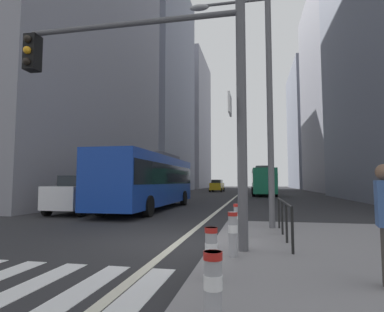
{
  "coord_description": "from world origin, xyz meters",
  "views": [
    {
      "loc": [
        2.04,
        -8.2,
        1.65
      ],
      "look_at": [
        -5.48,
        29.42,
        4.79
      ],
      "focal_mm": 29.21,
      "sensor_mm": 36.0,
      "label": 1
    }
  ],
  "objects_px": {
    "city_bus_red_receding": "(263,180)",
    "city_bus_blue_oncoming": "(150,178)",
    "car_oncoming_far": "(217,186)",
    "car_oncoming_mid": "(216,185)",
    "sedan_white_oncoming": "(82,194)",
    "bollard_front": "(213,287)",
    "car_receding_far": "(259,185)",
    "bollard_right": "(233,232)",
    "street_lamp_post": "(269,74)",
    "traffic_signal_gantry": "(161,79)",
    "car_receding_near": "(268,185)",
    "bollard_back": "(237,218)",
    "bollard_left": "(211,251)"
  },
  "relations": [
    {
      "from": "sedan_white_oncoming",
      "to": "city_bus_red_receding",
      "type": "relative_size",
      "value": 0.4
    },
    {
      "from": "city_bus_blue_oncoming",
      "to": "street_lamp_post",
      "type": "distance_m",
      "value": 10.31
    },
    {
      "from": "street_lamp_post",
      "to": "bollard_right",
      "type": "xyz_separation_m",
      "value": [
        -0.99,
        -4.2,
        -4.64
      ]
    },
    {
      "from": "car_receding_near",
      "to": "bollard_back",
      "type": "height_order",
      "value": "car_receding_near"
    },
    {
      "from": "car_oncoming_far",
      "to": "bollard_back",
      "type": "xyz_separation_m",
      "value": [
        5.43,
        -41.33,
        -0.35
      ]
    },
    {
      "from": "city_bus_red_receding",
      "to": "car_oncoming_mid",
      "type": "height_order",
      "value": "city_bus_red_receding"
    },
    {
      "from": "car_receding_near",
      "to": "car_oncoming_far",
      "type": "bearing_deg",
      "value": -126.37
    },
    {
      "from": "traffic_signal_gantry",
      "to": "car_oncoming_far",
      "type": "bearing_deg",
      "value": 95.0
    },
    {
      "from": "city_bus_blue_oncoming",
      "to": "car_receding_far",
      "type": "xyz_separation_m",
      "value": [
        6.93,
        49.75,
        -0.85
      ]
    },
    {
      "from": "city_bus_red_receding",
      "to": "bollard_right",
      "type": "height_order",
      "value": "city_bus_red_receding"
    },
    {
      "from": "bollard_right",
      "to": "bollard_back",
      "type": "height_order",
      "value": "bollard_right"
    },
    {
      "from": "street_lamp_post",
      "to": "sedan_white_oncoming",
      "type": "bearing_deg",
      "value": 155.38
    },
    {
      "from": "bollard_front",
      "to": "bollard_right",
      "type": "bearing_deg",
      "value": 90.33
    },
    {
      "from": "car_oncoming_far",
      "to": "bollard_right",
      "type": "height_order",
      "value": "car_oncoming_far"
    },
    {
      "from": "traffic_signal_gantry",
      "to": "bollard_right",
      "type": "xyz_separation_m",
      "value": [
        1.7,
        -0.57,
        -3.45
      ]
    },
    {
      "from": "traffic_signal_gantry",
      "to": "bollard_front",
      "type": "height_order",
      "value": "traffic_signal_gantry"
    },
    {
      "from": "car_oncoming_mid",
      "to": "bollard_front",
      "type": "height_order",
      "value": "car_oncoming_mid"
    },
    {
      "from": "car_oncoming_mid",
      "to": "bollard_back",
      "type": "bearing_deg",
      "value": -82.47
    },
    {
      "from": "car_oncoming_far",
      "to": "bollard_left",
      "type": "xyz_separation_m",
      "value": [
        5.26,
        -45.33,
        -0.39
      ]
    },
    {
      "from": "sedan_white_oncoming",
      "to": "street_lamp_post",
      "type": "bearing_deg",
      "value": -24.62
    },
    {
      "from": "car_oncoming_mid",
      "to": "sedan_white_oncoming",
      "type": "bearing_deg",
      "value": -92.31
    },
    {
      "from": "sedan_white_oncoming",
      "to": "bollard_front",
      "type": "height_order",
      "value": "sedan_white_oncoming"
    },
    {
      "from": "street_lamp_post",
      "to": "bollard_front",
      "type": "relative_size",
      "value": 10.1
    },
    {
      "from": "sedan_white_oncoming",
      "to": "bollard_left",
      "type": "bearing_deg",
      "value": -51.06
    },
    {
      "from": "traffic_signal_gantry",
      "to": "bollard_front",
      "type": "distance_m",
      "value": 5.43
    },
    {
      "from": "street_lamp_post",
      "to": "traffic_signal_gantry",
      "type": "bearing_deg",
      "value": -126.51
    },
    {
      "from": "city_bus_red_receding",
      "to": "city_bus_blue_oncoming",
      "type": "bearing_deg",
      "value": -108.76
    },
    {
      "from": "city_bus_blue_oncoming",
      "to": "car_oncoming_far",
      "type": "bearing_deg",
      "value": 89.72
    },
    {
      "from": "city_bus_red_receding",
      "to": "bollard_back",
      "type": "distance_m",
      "value": 29.87
    },
    {
      "from": "bollard_left",
      "to": "car_receding_near",
      "type": "bearing_deg",
      "value": 86.85
    },
    {
      "from": "bollard_left",
      "to": "bollard_front",
      "type": "bearing_deg",
      "value": -81.57
    },
    {
      "from": "city_bus_red_receding",
      "to": "car_oncoming_far",
      "type": "xyz_separation_m",
      "value": [
        -6.93,
        11.52,
        -0.84
      ]
    },
    {
      "from": "car_oncoming_mid",
      "to": "car_receding_near",
      "type": "xyz_separation_m",
      "value": [
        9.55,
        2.7,
        0.0
      ]
    },
    {
      "from": "city_bus_blue_oncoming",
      "to": "car_oncoming_far",
      "type": "xyz_separation_m",
      "value": [
        0.16,
        32.38,
        -0.85
      ]
    },
    {
      "from": "city_bus_blue_oncoming",
      "to": "car_oncoming_far",
      "type": "distance_m",
      "value": 32.39
    },
    {
      "from": "bollard_front",
      "to": "bollard_right",
      "type": "height_order",
      "value": "bollard_right"
    },
    {
      "from": "city_bus_red_receding",
      "to": "bollard_right",
      "type": "xyz_separation_m",
      "value": [
        -1.45,
        -32.17,
        -1.19
      ]
    },
    {
      "from": "bollard_back",
      "to": "car_receding_far",
      "type": "bearing_deg",
      "value": 88.69
    },
    {
      "from": "street_lamp_post",
      "to": "bollard_back",
      "type": "distance_m",
      "value": 5.1
    },
    {
      "from": "sedan_white_oncoming",
      "to": "car_oncoming_mid",
      "type": "relative_size",
      "value": 0.93
    },
    {
      "from": "car_oncoming_far",
      "to": "car_receding_near",
      "type": "bearing_deg",
      "value": 53.63
    },
    {
      "from": "street_lamp_post",
      "to": "bollard_right",
      "type": "bearing_deg",
      "value": -103.27
    },
    {
      "from": "sedan_white_oncoming",
      "to": "traffic_signal_gantry",
      "type": "height_order",
      "value": "traffic_signal_gantry"
    },
    {
      "from": "street_lamp_post",
      "to": "bollard_right",
      "type": "distance_m",
      "value": 6.34
    },
    {
      "from": "car_oncoming_mid",
      "to": "car_receding_far",
      "type": "distance_m",
      "value": 11.79
    },
    {
      "from": "bollard_front",
      "to": "bollard_back",
      "type": "height_order",
      "value": "bollard_back"
    },
    {
      "from": "car_oncoming_far",
      "to": "bollard_back",
      "type": "bearing_deg",
      "value": -82.52
    },
    {
      "from": "car_receding_far",
      "to": "bollard_front",
      "type": "bearing_deg",
      "value": -91.14
    },
    {
      "from": "sedan_white_oncoming",
      "to": "car_receding_far",
      "type": "bearing_deg",
      "value": 79.53
    },
    {
      "from": "city_bus_blue_oncoming",
      "to": "car_receding_far",
      "type": "relative_size",
      "value": 2.68
    }
  ]
}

